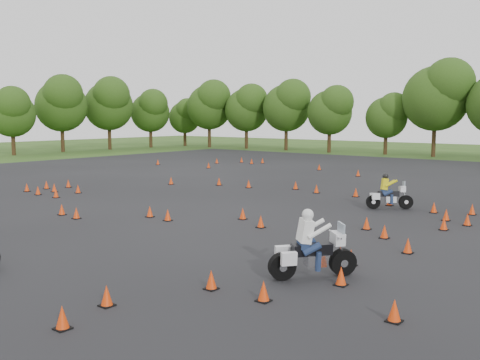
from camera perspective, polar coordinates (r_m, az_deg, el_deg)
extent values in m
plane|color=#2D5119|center=(22.32, -6.44, -4.00)|extent=(140.00, 140.00, 0.00)
plane|color=black|center=(26.83, 2.67, -2.14)|extent=(62.00, 62.00, 0.00)
cone|color=red|center=(33.20, -7.37, -0.09)|extent=(0.26, 0.26, 0.45)
cone|color=red|center=(26.07, 15.67, -2.15)|extent=(0.26, 0.26, 0.45)
cone|color=red|center=(11.35, -18.43, -13.80)|extent=(0.26, 0.26, 0.45)
cone|color=red|center=(19.04, 15.15, -5.37)|extent=(0.26, 0.26, 0.45)
cone|color=red|center=(21.63, -7.72, -3.75)|extent=(0.26, 0.26, 0.45)
cone|color=red|center=(24.79, 23.52, -2.91)|extent=(0.26, 0.26, 0.45)
cone|color=red|center=(21.74, 0.29, -3.64)|extent=(0.26, 0.26, 0.45)
cone|color=red|center=(31.42, -19.21, -0.79)|extent=(0.26, 0.26, 0.45)
cone|color=red|center=(23.02, 21.13, -3.51)|extent=(0.26, 0.26, 0.45)
cone|color=red|center=(11.59, 16.15, -13.28)|extent=(0.26, 0.26, 0.45)
cone|color=red|center=(21.08, 20.92, -4.41)|extent=(0.26, 0.26, 0.45)
cone|color=red|center=(30.53, -20.75, -1.07)|extent=(0.26, 0.26, 0.45)
cone|color=red|center=(22.26, 23.09, -3.94)|extent=(0.26, 0.26, 0.45)
cone|color=red|center=(48.96, 0.17, 2.16)|extent=(0.26, 0.26, 0.45)
cone|color=red|center=(43.49, -3.38, 1.57)|extent=(0.26, 0.26, 0.45)
cone|color=red|center=(13.63, 10.73, -10.08)|extent=(0.26, 0.26, 0.45)
cone|color=red|center=(47.90, -2.49, 2.05)|extent=(0.26, 0.26, 0.45)
cone|color=red|center=(24.67, 19.98, -2.80)|extent=(0.26, 0.26, 0.45)
cone|color=red|center=(33.11, -17.85, -0.37)|extent=(0.26, 0.26, 0.45)
cone|color=red|center=(28.49, 12.24, -1.31)|extent=(0.26, 0.26, 0.45)
cone|color=red|center=(13.13, -3.09, -10.63)|extent=(0.26, 0.26, 0.45)
cone|color=red|center=(20.34, 13.35, -4.54)|extent=(0.26, 0.26, 0.45)
cone|color=red|center=(29.48, 8.16, -0.96)|extent=(0.26, 0.26, 0.45)
cone|color=red|center=(15.38, 11.75, -8.15)|extent=(0.26, 0.26, 0.45)
cone|color=red|center=(23.92, -18.48, -3.03)|extent=(0.26, 0.26, 0.45)
cone|color=red|center=(47.38, 1.25, 2.00)|extent=(0.26, 0.26, 0.45)
cone|color=red|center=(30.48, -16.90, -0.93)|extent=(0.26, 0.26, 0.45)
cone|color=red|center=(31.36, 0.93, -0.43)|extent=(0.26, 0.26, 0.45)
cone|color=red|center=(12.31, 2.53, -11.81)|extent=(0.26, 0.26, 0.45)
cone|color=red|center=(17.20, 17.47, -6.74)|extent=(0.26, 0.26, 0.45)
cone|color=red|center=(12.36, -14.03, -11.93)|extent=(0.26, 0.26, 0.45)
cone|color=red|center=(48.05, 2.42, 2.06)|extent=(0.26, 0.26, 0.45)
cone|color=red|center=(30.84, 5.95, -0.59)|extent=(0.26, 0.26, 0.45)
cone|color=red|center=(32.52, -2.25, -0.18)|extent=(0.26, 0.26, 0.45)
cone|color=red|center=(29.13, -19.04, -1.35)|extent=(0.26, 0.26, 0.45)
cone|color=red|center=(42.30, 8.45, 1.36)|extent=(0.26, 0.26, 0.45)
cone|color=red|center=(20.14, 2.22, -4.48)|extent=(0.26, 0.26, 0.45)
cone|color=red|center=(47.06, -8.75, 1.89)|extent=(0.26, 0.26, 0.45)
cone|color=red|center=(32.08, -21.79, -0.75)|extent=(0.26, 0.26, 0.45)
cone|color=red|center=(38.33, 12.49, 0.72)|extent=(0.26, 0.26, 0.45)
cone|color=red|center=(32.87, -19.95, -0.51)|extent=(0.26, 0.26, 0.45)
cone|color=red|center=(22.54, -9.60, -3.36)|extent=(0.26, 0.26, 0.45)
cone|color=red|center=(22.88, -17.06, -3.41)|extent=(0.26, 0.26, 0.45)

